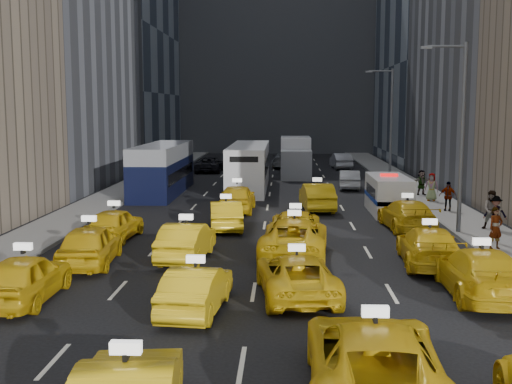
# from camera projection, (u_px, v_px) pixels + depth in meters

# --- Properties ---
(ground) EXTENTS (160.00, 160.00, 0.00)m
(ground) POSITION_uv_depth(u_px,v_px,m) (250.00, 311.00, 19.05)
(ground) COLOR black
(ground) RESTS_ON ground
(sidewalk_west) EXTENTS (3.00, 90.00, 0.15)m
(sidewalk_west) POSITION_uv_depth(u_px,v_px,m) (117.00, 194.00, 44.25)
(sidewalk_west) COLOR gray
(sidewalk_west) RESTS_ON ground
(sidewalk_east) EXTENTS (3.00, 90.00, 0.15)m
(sidewalk_east) POSITION_uv_depth(u_px,v_px,m) (424.00, 196.00, 43.36)
(sidewalk_east) COLOR gray
(sidewalk_east) RESTS_ON ground
(curb_west) EXTENTS (0.15, 90.00, 0.18)m
(curb_west) POSITION_uv_depth(u_px,v_px,m) (138.00, 194.00, 44.19)
(curb_west) COLOR slate
(curb_west) RESTS_ON ground
(curb_east) EXTENTS (0.15, 90.00, 0.18)m
(curb_east) POSITION_uv_depth(u_px,v_px,m) (403.00, 196.00, 43.42)
(curb_east) COLOR slate
(curb_east) RESTS_ON ground
(building_backdrop) EXTENTS (30.00, 12.00, 40.00)m
(building_backdrop) POSITION_uv_depth(u_px,v_px,m) (277.00, 5.00, 87.76)
(building_backdrop) COLOR slate
(building_backdrop) RESTS_ON ground
(streetlight_near) EXTENTS (2.15, 0.22, 9.00)m
(streetlight_near) POSITION_uv_depth(u_px,v_px,m) (460.00, 131.00, 29.91)
(streetlight_near) COLOR #595B60
(streetlight_near) RESTS_ON ground
(streetlight_far) EXTENTS (2.15, 0.22, 9.00)m
(streetlight_far) POSITION_uv_depth(u_px,v_px,m) (390.00, 122.00, 49.72)
(streetlight_far) COLOR #595B60
(streetlight_far) RESTS_ON ground
(taxi_2) EXTENTS (3.04, 6.11, 1.67)m
(taxi_2) POSITION_uv_depth(u_px,v_px,m) (374.00, 361.00, 13.18)
(taxi_2) COLOR gold
(taxi_2) RESTS_ON ground
(taxi_4) EXTENTS (1.83, 4.53, 1.54)m
(taxi_4) POSITION_uv_depth(u_px,v_px,m) (25.00, 278.00, 19.86)
(taxi_4) COLOR gold
(taxi_4) RESTS_ON ground
(taxi_5) EXTENTS (1.86, 4.32, 1.38)m
(taxi_5) POSITION_uv_depth(u_px,v_px,m) (196.00, 289.00, 18.88)
(taxi_5) COLOR gold
(taxi_5) RESTS_ON ground
(taxi_6) EXTENTS (2.89, 5.21, 1.38)m
(taxi_6) POSITION_uv_depth(u_px,v_px,m) (297.00, 276.00, 20.42)
(taxi_6) COLOR gold
(taxi_6) RESTS_ON ground
(taxi_7) EXTENTS (2.34, 5.48, 1.57)m
(taxi_7) POSITION_uv_depth(u_px,v_px,m) (480.00, 272.00, 20.42)
(taxi_7) COLOR gold
(taxi_7) RESTS_ON ground
(taxi_8) EXTENTS (2.27, 4.83, 1.60)m
(taxi_8) POSITION_uv_depth(u_px,v_px,m) (90.00, 245.00, 24.50)
(taxi_8) COLOR gold
(taxi_8) RESTS_ON ground
(taxi_9) EXTENTS (1.90, 4.63, 1.49)m
(taxi_9) POSITION_uv_depth(u_px,v_px,m) (186.00, 241.00, 25.47)
(taxi_9) COLOR gold
(taxi_9) RESTS_ON ground
(taxi_10) EXTENTS (2.99, 5.77, 1.55)m
(taxi_10) POSITION_uv_depth(u_px,v_px,m) (294.00, 237.00, 26.09)
(taxi_10) COLOR gold
(taxi_10) RESTS_ON ground
(taxi_11) EXTENTS (2.43, 5.25, 1.49)m
(taxi_11) POSITION_uv_depth(u_px,v_px,m) (429.00, 246.00, 24.46)
(taxi_11) COLOR gold
(taxi_11) RESTS_ON ground
(taxi_12) EXTENTS (2.10, 4.46, 1.47)m
(taxi_12) POSITION_uv_depth(u_px,v_px,m) (114.00, 224.00, 29.23)
(taxi_12) COLOR gold
(taxi_12) RESTS_ON ground
(taxi_13) EXTENTS (2.05, 4.52, 1.44)m
(taxi_13) POSITION_uv_depth(u_px,v_px,m) (226.00, 215.00, 31.75)
(taxi_13) COLOR gold
(taxi_13) RESTS_ON ground
(taxi_14) EXTENTS (2.42, 4.93, 1.35)m
(taxi_14) POSITION_uv_depth(u_px,v_px,m) (295.00, 225.00, 29.27)
(taxi_14) COLOR gold
(taxi_14) RESTS_ON ground
(taxi_15) EXTENTS (2.44, 5.28, 1.49)m
(taxi_15) POSITION_uv_depth(u_px,v_px,m) (407.00, 215.00, 31.65)
(taxi_15) COLOR gold
(taxi_15) RESTS_ON ground
(taxi_16) EXTENTS (2.02, 4.83, 1.63)m
(taxi_16) POSITION_uv_depth(u_px,v_px,m) (237.00, 198.00, 37.05)
(taxi_16) COLOR gold
(taxi_16) RESTS_ON ground
(taxi_17) EXTENTS (2.07, 4.96, 1.59)m
(taxi_17) POSITION_uv_depth(u_px,v_px,m) (317.00, 197.00, 37.76)
(taxi_17) COLOR gold
(taxi_17) RESTS_ON ground
(nypd_van) EXTENTS (2.51, 5.47, 2.28)m
(nypd_van) POSITION_uv_depth(u_px,v_px,m) (388.00, 195.00, 36.60)
(nypd_van) COLOR silver
(nypd_van) RESTS_ON ground
(double_decker) EXTENTS (3.61, 11.88, 3.40)m
(double_decker) POSITION_uv_depth(u_px,v_px,m) (163.00, 169.00, 45.09)
(double_decker) COLOR black
(double_decker) RESTS_ON ground
(city_bus) EXTENTS (4.23, 12.95, 3.28)m
(city_bus) POSITION_uv_depth(u_px,v_px,m) (249.00, 167.00, 47.62)
(city_bus) COLOR silver
(city_bus) RESTS_ON ground
(box_truck) EXTENTS (3.14, 7.67, 3.43)m
(box_truck) POSITION_uv_depth(u_px,v_px,m) (296.00, 157.00, 56.03)
(box_truck) COLOR silver
(box_truck) RESTS_ON ground
(misc_car_0) EXTENTS (1.76, 4.31, 1.39)m
(misc_car_0) POSITION_uv_depth(u_px,v_px,m) (349.00, 179.00, 47.72)
(misc_car_0) COLOR #A1A3A8
(misc_car_0) RESTS_ON ground
(misc_car_1) EXTENTS (2.46, 5.11, 1.40)m
(misc_car_1) POSITION_uv_depth(u_px,v_px,m) (210.00, 165.00, 60.10)
(misc_car_1) COLOR black
(misc_car_1) RESTS_ON ground
(misc_car_2) EXTENTS (2.91, 5.66, 1.57)m
(misc_car_2) POSITION_uv_depth(u_px,v_px,m) (285.00, 160.00, 64.47)
(misc_car_2) COLOR gray
(misc_car_2) RESTS_ON ground
(misc_car_3) EXTENTS (1.97, 4.57, 1.54)m
(misc_car_3) POSITION_uv_depth(u_px,v_px,m) (240.00, 163.00, 61.17)
(misc_car_3) COLOR black
(misc_car_3) RESTS_ON ground
(misc_car_4) EXTENTS (2.00, 4.85, 1.56)m
(misc_car_4) POSITION_uv_depth(u_px,v_px,m) (341.00, 161.00, 63.33)
(misc_car_4) COLOR #9B9CA2
(misc_car_4) RESTS_ON ground
(pedestrian_0) EXTENTS (0.75, 0.62, 1.76)m
(pedestrian_0) POSITION_uv_depth(u_px,v_px,m) (496.00, 228.00, 26.65)
(pedestrian_0) COLOR gray
(pedestrian_0) RESTS_ON sidewalk_east
(pedestrian_1) EXTENTS (1.04, 0.79, 1.90)m
(pedestrian_1) POSITION_uv_depth(u_px,v_px,m) (492.00, 210.00, 30.89)
(pedestrian_1) COLOR gray
(pedestrian_1) RESTS_ON sidewalk_east
(pedestrian_2) EXTENTS (1.15, 0.72, 1.65)m
(pedestrian_2) POSITION_uv_depth(u_px,v_px,m) (495.00, 213.00, 30.89)
(pedestrian_2) COLOR gray
(pedestrian_2) RESTS_ON sidewalk_east
(pedestrian_3) EXTENTS (1.08, 0.82, 1.68)m
(pedestrian_3) POSITION_uv_depth(u_px,v_px,m) (448.00, 196.00, 36.59)
(pedestrian_3) COLOR gray
(pedestrian_3) RESTS_ON sidewalk_east
(pedestrian_4) EXTENTS (0.98, 0.76, 1.76)m
(pedestrian_4) POSITION_uv_depth(u_px,v_px,m) (432.00, 187.00, 40.44)
(pedestrian_4) COLOR gray
(pedestrian_4) RESTS_ON sidewalk_east
(pedestrian_5) EXTENTS (1.62, 0.89, 1.68)m
(pedestrian_5) POSITION_uv_depth(u_px,v_px,m) (422.00, 182.00, 43.29)
(pedestrian_5) COLOR gray
(pedestrian_5) RESTS_ON sidewalk_east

